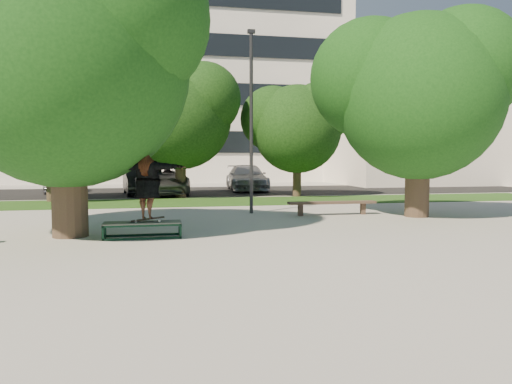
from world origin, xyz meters
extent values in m
plane|color=gray|center=(0.00, 0.00, 0.00)|extent=(120.00, 120.00, 0.00)
cube|color=#1E4313|center=(1.00, 9.50, 0.01)|extent=(30.00, 4.00, 0.02)
cube|color=black|center=(0.00, 16.00, 0.01)|extent=(40.00, 8.00, 0.01)
cylinder|color=#38281E|center=(-4.20, 1.00, 1.60)|extent=(0.84, 0.84, 3.20)
sphere|color=#123D10|center=(-4.20, 1.00, 4.07)|extent=(5.80, 5.80, 5.80)
sphere|color=#123D10|center=(-5.65, 1.87, 4.79)|extent=(4.35, 4.35, 4.35)
sphere|color=#123D10|center=(-2.90, 0.42, 5.08)|extent=(4.06, 4.06, 4.06)
cylinder|color=#38281E|center=(6.00, 3.00, 1.50)|extent=(0.76, 0.76, 3.00)
sphere|color=#123D10|center=(6.00, 3.00, 3.78)|extent=(5.20, 5.20, 5.20)
sphere|color=#123D10|center=(4.70, 3.78, 4.43)|extent=(3.90, 3.90, 3.90)
sphere|color=#123D10|center=(7.17, 2.48, 4.69)|extent=(3.64, 3.64, 3.64)
cylinder|color=#38281E|center=(-6.50, 11.00, 1.40)|extent=(0.44, 0.44, 2.80)
sphere|color=black|center=(-6.50, 11.00, 3.46)|extent=(4.40, 4.40, 4.40)
sphere|color=black|center=(-7.60, 11.66, 4.01)|extent=(3.30, 3.30, 3.30)
sphere|color=black|center=(-5.51, 10.56, 4.23)|extent=(3.08, 3.08, 3.08)
cylinder|color=#38281E|center=(-1.00, 12.00, 1.50)|extent=(0.50, 0.50, 3.00)
sphere|color=black|center=(-1.00, 12.00, 3.72)|extent=(4.80, 4.80, 4.80)
sphere|color=black|center=(-2.20, 12.72, 4.32)|extent=(3.60, 3.60, 3.60)
sphere|color=black|center=(0.08, 11.52, 4.56)|extent=(3.36, 3.36, 3.36)
cylinder|color=#38281E|center=(4.50, 11.50, 1.30)|extent=(0.40, 0.40, 2.60)
sphere|color=black|center=(4.50, 11.50, 3.23)|extent=(4.20, 4.20, 4.20)
sphere|color=black|center=(3.45, 12.13, 3.75)|extent=(3.15, 3.15, 3.15)
sphere|color=black|center=(5.45, 11.08, 3.96)|extent=(2.94, 2.94, 2.94)
cylinder|color=#2D2D30|center=(1.00, 5.00, 3.00)|extent=(0.12, 0.12, 6.00)
cube|color=#2D2D30|center=(1.00, 5.00, 6.05)|extent=(0.25, 0.15, 0.12)
cube|color=beige|center=(-2.00, 32.00, 8.00)|extent=(30.00, 14.00, 16.00)
cube|color=black|center=(-2.00, 24.94, 3.00)|extent=(27.60, 0.12, 1.60)
cube|color=black|center=(-2.00, 24.94, 6.50)|extent=(27.60, 0.12, 1.60)
cube|color=black|center=(-2.00, 24.94, 10.00)|extent=(27.60, 0.12, 1.60)
cube|color=white|center=(18.00, 22.00, 4.00)|extent=(15.00, 10.00, 8.00)
cube|color=#475147|center=(-2.50, 0.46, 0.36)|extent=(1.80, 0.60, 0.03)
cylinder|color=white|center=(-2.65, 0.38, 0.40)|extent=(0.06, 0.03, 0.06)
cylinder|color=white|center=(-2.65, 0.54, 0.40)|extent=(0.06, 0.03, 0.06)
cylinder|color=white|center=(-2.11, 0.38, 0.40)|extent=(0.06, 0.03, 0.06)
cylinder|color=white|center=(-2.11, 0.54, 0.40)|extent=(0.06, 0.03, 0.06)
cube|color=black|center=(-2.38, 0.46, 0.44)|extent=(0.78, 0.20, 0.10)
imported|color=brown|center=(-2.38, 0.46, 1.23)|extent=(1.99, 1.10, 1.56)
cube|color=#4D3B2E|center=(2.42, 3.96, 0.20)|extent=(0.15, 0.15, 0.39)
cube|color=#4D3B2E|center=(4.58, 3.95, 0.20)|extent=(0.15, 0.15, 0.39)
cube|color=#4D3B2E|center=(3.50, 3.95, 0.41)|extent=(2.95, 0.40, 0.08)
imported|color=#B2B2B7|center=(-6.93, 16.50, 0.64)|extent=(1.60, 3.77, 1.27)
imported|color=black|center=(-2.91, 14.33, 0.71)|extent=(1.99, 4.45, 1.42)
imported|color=#5A595E|center=(-2.00, 13.90, 0.76)|extent=(3.06, 5.68, 1.51)
imported|color=#A1A2A6|center=(2.92, 16.21, 0.72)|extent=(2.26, 5.08, 1.45)
camera|label=1|loc=(-2.22, -11.50, 1.91)|focal=35.00mm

